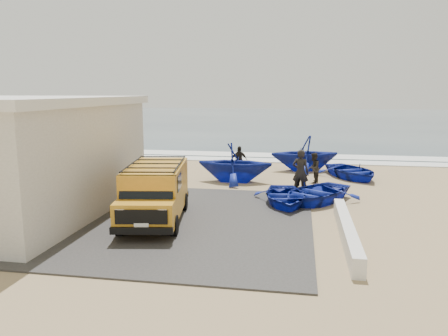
{
  "coord_description": "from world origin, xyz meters",
  "views": [
    {
      "loc": [
        3.5,
        -16.3,
        4.5
      ],
      "look_at": [
        0.27,
        2.16,
        1.2
      ],
      "focal_mm": 35.0,
      "sensor_mm": 36.0,
      "label": 1
    }
  ],
  "objects": [
    {
      "name": "fisherman_back",
      "position": [
        0.27,
        6.9,
        0.79
      ],
      "size": [
        1.0,
        0.65,
        1.58
      ],
      "primitive_type": "imported",
      "rotation": [
        0.0,
        0.0,
        0.31
      ],
      "color": "black",
      "rests_on": "ground"
    },
    {
      "name": "parapet",
      "position": [
        5.0,
        -3.0,
        0.28
      ],
      "size": [
        0.35,
        6.0,
        0.55
      ],
      "primitive_type": "cube",
      "color": "silver",
      "rests_on": "ground"
    },
    {
      "name": "slab",
      "position": [
        -2.0,
        -2.0,
        0.03
      ],
      "size": [
        12.0,
        10.0,
        0.05
      ],
      "primitive_type": "cube",
      "color": "#383633",
      "rests_on": "ground"
    },
    {
      "name": "fisherman_middle",
      "position": [
        4.21,
        5.41,
        0.76
      ],
      "size": [
        0.75,
        0.87,
        1.52
      ],
      "primitive_type": "imported",
      "rotation": [
        0.0,
        0.0,
        -1.84
      ],
      "color": "black",
      "rests_on": "ground"
    },
    {
      "name": "ocean",
      "position": [
        0.0,
        56.0,
        0.0
      ],
      "size": [
        180.0,
        88.0,
        0.01
      ],
      "primitive_type": "cube",
      "color": "#385166",
      "rests_on": "ground"
    },
    {
      "name": "boat_mid_left",
      "position": [
        0.32,
        5.06,
        0.98
      ],
      "size": [
        3.8,
        3.31,
        1.96
      ],
      "primitive_type": "imported",
      "rotation": [
        0.0,
        0.0,
        1.54
      ],
      "color": "#13259A",
      "rests_on": "ground"
    },
    {
      "name": "boat_far_left",
      "position": [
        3.79,
        8.88,
        1.01
      ],
      "size": [
        4.51,
        4.12,
        2.02
      ],
      "primitive_type": "imported",
      "rotation": [
        0.0,
        0.0,
        -1.33
      ],
      "color": "#13259A",
      "rests_on": "ground"
    },
    {
      "name": "boat_near_left",
      "position": [
        2.98,
        0.9,
        0.36
      ],
      "size": [
        2.87,
        3.72,
        0.71
      ],
      "primitive_type": "imported",
      "rotation": [
        0.0,
        0.0,
        0.13
      ],
      "color": "#13259A",
      "rests_on": "ground"
    },
    {
      "name": "fisherman_front",
      "position": [
        3.57,
        2.81,
        1.0
      ],
      "size": [
        0.83,
        0.64,
        2.0
      ],
      "primitive_type": "imported",
      "rotation": [
        0.0,
        0.0,
        2.9
      ],
      "color": "black",
      "rests_on": "ground"
    },
    {
      "name": "van",
      "position": [
        -1.42,
        -2.1,
        1.09
      ],
      "size": [
        2.57,
        4.97,
        2.03
      ],
      "rotation": [
        0.0,
        0.0,
        0.16
      ],
      "color": "orange",
      "rests_on": "ground"
    },
    {
      "name": "boat_near_right",
      "position": [
        4.15,
        1.48,
        0.4
      ],
      "size": [
        4.48,
        4.78,
        0.81
      ],
      "primitive_type": "imported",
      "rotation": [
        0.0,
        0.0,
        -0.59
      ],
      "color": "#13259A",
      "rests_on": "ground"
    },
    {
      "name": "surf_wash",
      "position": [
        0.0,
        14.5,
        0.02
      ],
      "size": [
        180.0,
        2.2,
        0.04
      ],
      "primitive_type": "cube",
      "color": "white",
      "rests_on": "ground"
    },
    {
      "name": "boat_mid_right",
      "position": [
        6.21,
        6.96,
        0.39
      ],
      "size": [
        4.1,
        4.57,
        0.78
      ],
      "primitive_type": "imported",
      "rotation": [
        0.0,
        0.0,
        0.47
      ],
      "color": "#13259A",
      "rests_on": "ground"
    },
    {
      "name": "surf_line",
      "position": [
        0.0,
        12.0,
        0.03
      ],
      "size": [
        180.0,
        1.6,
        0.06
      ],
      "primitive_type": "cube",
      "color": "white",
      "rests_on": "ground"
    },
    {
      "name": "ground",
      "position": [
        0.0,
        0.0,
        0.0
      ],
      "size": [
        160.0,
        160.0,
        0.0
      ],
      "primitive_type": "plane",
      "color": "tan"
    }
  ]
}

